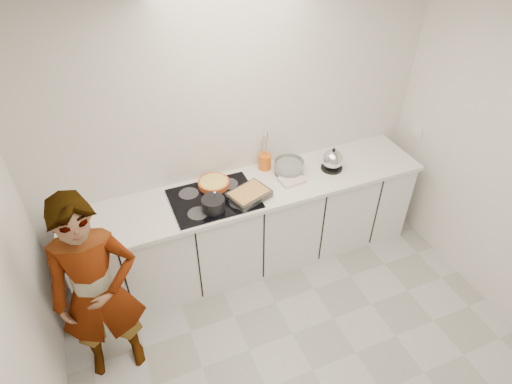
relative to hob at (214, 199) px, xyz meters
name	(u,v)px	position (x,y,z in m)	size (l,w,h in m)	color
floor	(313,370)	(0.35, -1.26, -0.92)	(3.60, 3.20, 0.00)	#B3B3B3
ceiling	(364,41)	(0.35, -1.26, 1.68)	(3.60, 3.20, 0.00)	white
wall_back	(237,132)	(0.35, 0.34, 0.38)	(3.60, 0.00, 2.60)	silver
wall_left	(2,364)	(-1.45, -1.26, 0.38)	(0.00, 3.20, 2.60)	silver
base_cabinets	(252,228)	(0.35, 0.02, -0.48)	(3.20, 0.58, 0.87)	white
countertop	(251,190)	(0.35, 0.02, -0.03)	(3.24, 0.64, 0.04)	white
hob	(214,199)	(0.00, 0.00, 0.00)	(0.72, 0.54, 0.01)	black
tart_dish	(214,183)	(0.06, 0.17, 0.03)	(0.35, 0.35, 0.05)	#C45124
saucepan	(213,204)	(-0.05, -0.14, 0.06)	(0.25, 0.25, 0.18)	black
baking_dish	(249,194)	(0.28, -0.11, 0.04)	(0.39, 0.34, 0.06)	silver
mixing_bowl	(289,167)	(0.76, 0.10, 0.05)	(0.30, 0.30, 0.13)	silver
tea_towel	(292,180)	(0.72, -0.03, 0.01)	(0.21, 0.16, 0.04)	white
kettle	(333,160)	(1.15, 0.01, 0.09)	(0.26, 0.26, 0.23)	black
utensil_crock	(265,162)	(0.58, 0.25, 0.06)	(0.12, 0.12, 0.14)	orange
cook	(98,293)	(-1.03, -0.57, -0.09)	(0.60, 0.40, 1.66)	white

